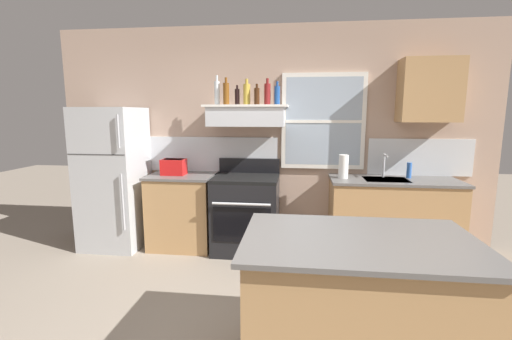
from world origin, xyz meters
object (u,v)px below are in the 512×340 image
object	(u,v)px
paper_towel_roll	(343,167)
kitchen_island	(356,308)
bottle_brown_stout	(257,96)
bottle_red_label_wine	(267,94)
bottle_blue_liqueur	(277,95)
toaster	(174,167)
refrigerator	(114,178)
dish_soap_bottle	(409,170)
bottle_clear_tall	(217,93)
bottle_champagne_gold_foil	(247,94)
bottle_amber_wine	(226,93)
bottle_balsamic_dark	(237,97)
stove_range	(246,213)

from	to	relation	value
paper_towel_roll	kitchen_island	bearing A→B (deg)	-94.08
bottle_brown_stout	kitchen_island	xyz separation A→B (m)	(0.86, -1.99, -1.39)
bottle_red_label_wine	paper_towel_roll	world-z (taller)	bottle_red_label_wine
bottle_blue_liqueur	toaster	bearing A→B (deg)	-176.50
bottle_brown_stout	kitchen_island	distance (m)	2.58
refrigerator	dish_soap_bottle	bearing A→B (deg)	2.60
refrigerator	bottle_clear_tall	world-z (taller)	bottle_clear_tall
refrigerator	toaster	xyz separation A→B (m)	(0.76, 0.05, 0.15)
paper_towel_roll	toaster	bearing A→B (deg)	-179.63
bottle_brown_stout	bottle_champagne_gold_foil	bearing A→B (deg)	159.17
bottle_clear_tall	paper_towel_roll	distance (m)	1.71
bottle_clear_tall	bottle_champagne_gold_foil	xyz separation A→B (m)	(0.36, -0.02, -0.02)
refrigerator	dish_soap_bottle	size ratio (longest dim) A/B	9.54
bottle_amber_wine	bottle_blue_liqueur	world-z (taller)	bottle_amber_wine
bottle_clear_tall	bottle_red_label_wine	world-z (taller)	bottle_clear_tall
bottle_clear_tall	bottle_amber_wine	world-z (taller)	bottle_clear_tall
bottle_amber_wine	bottle_balsamic_dark	bearing A→B (deg)	18.38
bottle_brown_stout	dish_soap_bottle	world-z (taller)	bottle_brown_stout
stove_range	bottle_champagne_gold_foil	world-z (taller)	bottle_champagne_gold_foil
toaster	bottle_clear_tall	bearing A→B (deg)	9.25
bottle_champagne_gold_foil	bottle_brown_stout	distance (m)	0.13
bottle_clear_tall	bottle_champagne_gold_foil	size ratio (longest dim) A/B	1.15
bottle_clear_tall	bottle_brown_stout	bearing A→B (deg)	-7.80
dish_soap_bottle	bottle_amber_wine	bearing A→B (deg)	-178.05
refrigerator	paper_towel_roll	bearing A→B (deg)	1.24
bottle_brown_stout	stove_range	bearing A→B (deg)	-159.74
paper_towel_roll	dish_soap_bottle	size ratio (longest dim) A/B	1.50
stove_range	dish_soap_bottle	size ratio (longest dim) A/B	6.06
toaster	refrigerator	bearing A→B (deg)	-176.43
bottle_clear_tall	dish_soap_bottle	xyz separation A→B (m)	(2.24, 0.03, -0.89)
bottle_red_label_wine	paper_towel_roll	bearing A→B (deg)	-4.66
bottle_blue_liqueur	dish_soap_bottle	world-z (taller)	bottle_blue_liqueur
bottle_red_label_wine	kitchen_island	bearing A→B (deg)	-70.06
bottle_red_label_wine	bottle_blue_liqueur	xyz separation A→B (m)	(0.11, -0.01, -0.02)
bottle_champagne_gold_foil	dish_soap_bottle	distance (m)	2.07
bottle_balsamic_dark	stove_range	bearing A→B (deg)	-42.55
bottle_red_label_wine	dish_soap_bottle	distance (m)	1.86
dish_soap_bottle	bottle_clear_tall	bearing A→B (deg)	-179.33
refrigerator	bottle_red_label_wine	distance (m)	2.15
bottle_champagne_gold_foil	dish_soap_bottle	xyz separation A→B (m)	(1.88, 0.04, -0.87)
bottle_balsamic_dark	kitchen_island	distance (m)	2.71
bottle_amber_wine	bottle_brown_stout	size ratio (longest dim) A/B	1.32
bottle_balsamic_dark	bottle_red_label_wine	bearing A→B (deg)	0.59
refrigerator	kitchen_island	size ratio (longest dim) A/B	1.23
stove_range	paper_towel_roll	size ratio (longest dim) A/B	4.04
bottle_champagne_gold_foil	stove_range	bearing A→B (deg)	-89.60
refrigerator	bottle_balsamic_dark	distance (m)	1.83
refrigerator	stove_range	world-z (taller)	refrigerator
stove_range	dish_soap_bottle	bearing A→B (deg)	4.18
bottle_clear_tall	kitchen_island	bearing A→B (deg)	-56.89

